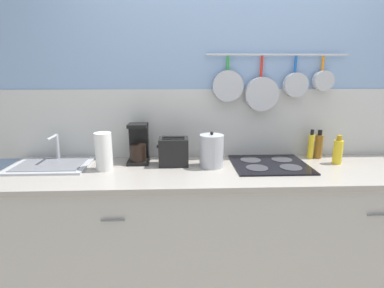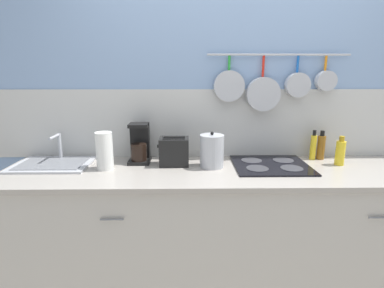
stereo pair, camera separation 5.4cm
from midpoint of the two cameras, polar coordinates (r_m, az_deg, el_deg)
name	(u,v)px [view 1 (the left image)]	position (r m, az deg, el deg)	size (l,w,h in m)	color
ground_plane	(234,285)	(2.56, 7.39, -25.04)	(12.00, 12.00, 0.00)	#9E9384
wall_back	(231,112)	(2.39, 6.86, 6.08)	(7.20, 0.15, 2.60)	#84A3CC
cabinet_base	(236,232)	(2.30, 7.74, -16.29)	(3.23, 0.65, 0.90)	#B7B2A8
countertop	(239,172)	(2.11, 8.15, -5.26)	(3.27, 0.68, 0.03)	#A59E93
sink_basin	(51,164)	(2.38, -25.83, -3.47)	(0.53, 0.39, 0.21)	#B7BABF
paper_towel_roll	(104,152)	(2.13, -17.16, -1.38)	(0.11, 0.11, 0.26)	white
coffee_maker	(139,146)	(2.26, -10.80, -0.42)	(0.16, 0.18, 0.29)	black
toaster	(174,152)	(2.16, -4.22, -1.44)	(0.23, 0.16, 0.20)	black
kettle	(211,151)	(2.11, 3.01, -1.31)	(0.17, 0.17, 0.26)	#B7BABF
cooktop	(270,164)	(2.24, 13.94, -3.78)	(0.53, 0.48, 0.01)	black
bottle_hot_sauce	(311,146)	(2.49, 21.14, -0.32)	(0.04, 0.04, 0.23)	yellow
bottle_cooking_wine	(319,146)	(2.52, 22.42, -0.32)	(0.06, 0.06, 0.22)	#8C5919
bottle_dish_soap	(338,151)	(2.42, 25.45, -1.26)	(0.07, 0.07, 0.21)	yellow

